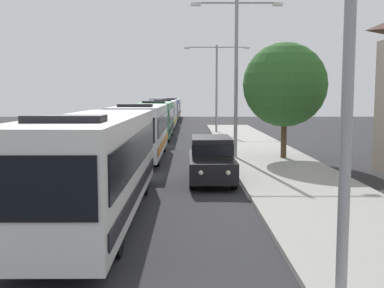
# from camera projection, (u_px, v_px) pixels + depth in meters

# --- Properties ---
(bus_lead) EXTENTS (2.58, 11.37, 3.21)m
(bus_lead) POSITION_uv_depth(u_px,v_px,m) (96.00, 161.00, 13.93)
(bus_lead) COLOR silver
(bus_lead) RESTS_ON ground_plane
(bus_second_in_line) EXTENTS (2.58, 10.56, 3.21)m
(bus_second_in_line) POSITION_uv_depth(u_px,v_px,m) (142.00, 129.00, 27.29)
(bus_second_in_line) COLOR silver
(bus_second_in_line) RESTS_ON ground_plane
(bus_middle) EXTENTS (2.58, 10.49, 3.21)m
(bus_middle) POSITION_uv_depth(u_px,v_px,m) (157.00, 119.00, 39.85)
(bus_middle) COLOR #33724C
(bus_middle) RESTS_ON ground_plane
(bus_fourth_in_line) EXTENTS (2.58, 11.67, 3.21)m
(bus_fourth_in_line) POSITION_uv_depth(u_px,v_px,m) (164.00, 113.00, 52.32)
(bus_fourth_in_line) COLOR silver
(bus_fourth_in_line) RESTS_ON ground_plane
(bus_rear) EXTENTS (2.58, 10.82, 3.21)m
(bus_rear) POSITION_uv_depth(u_px,v_px,m) (169.00, 109.00, 65.90)
(bus_rear) COLOR #284C8C
(bus_rear) RESTS_ON ground_plane
(bus_tail_end) EXTENTS (2.58, 12.21, 3.21)m
(bus_tail_end) POSITION_uv_depth(u_px,v_px,m) (173.00, 107.00, 78.60)
(bus_tail_end) COLOR silver
(bus_tail_end) RESTS_ON ground_plane
(white_suv) EXTENTS (1.86, 4.99, 1.90)m
(white_suv) POSITION_uv_depth(u_px,v_px,m) (211.00, 158.00, 19.78)
(white_suv) COLOR black
(white_suv) RESTS_ON ground_plane
(box_truck_oncoming) EXTENTS (2.35, 7.15, 3.15)m
(box_truck_oncoming) POSITION_uv_depth(u_px,v_px,m) (156.00, 106.00, 86.46)
(box_truck_oncoming) COLOR navy
(box_truck_oncoming) RESTS_ON ground_plane
(streetlamp_mid) EXTENTS (5.07, 0.28, 8.78)m
(streetlamp_mid) POSITION_uv_depth(u_px,v_px,m) (236.00, 63.00, 26.18)
(streetlamp_mid) COLOR gray
(streetlamp_mid) RESTS_ON sidewalk
(streetlamp_far) EXTENTS (6.23, 0.28, 8.25)m
(streetlamp_far) POSITION_uv_depth(u_px,v_px,m) (217.00, 79.00, 44.77)
(streetlamp_far) COLOR gray
(streetlamp_far) RESTS_ON sidewalk
(roadside_tree) EXTENTS (4.68, 4.68, 6.43)m
(roadside_tree) POSITION_uv_depth(u_px,v_px,m) (285.00, 85.00, 26.10)
(roadside_tree) COLOR #4C3823
(roadside_tree) RESTS_ON sidewalk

